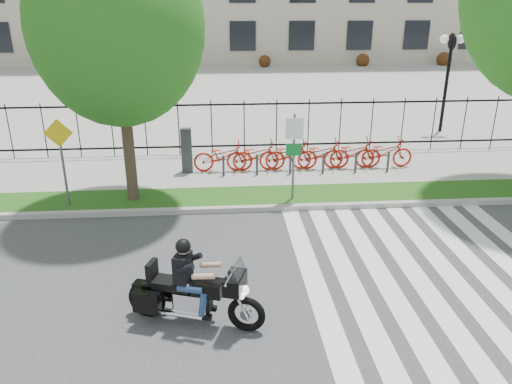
{
  "coord_description": "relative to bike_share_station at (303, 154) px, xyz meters",
  "views": [
    {
      "loc": [
        0.26,
        -8.78,
        5.68
      ],
      "look_at": [
        1.16,
        3.0,
        1.01
      ],
      "focal_mm": 35.0,
      "sensor_mm": 36.0,
      "label": 1
    }
  ],
  "objects": [
    {
      "name": "ground",
      "position": [
        -3.07,
        -7.2,
        -0.67
      ],
      "size": [
        120.0,
        120.0,
        0.0
      ],
      "primitive_type": "plane",
      "color": "#373739",
      "rests_on": "ground"
    },
    {
      "name": "curb",
      "position": [
        -3.07,
        -3.1,
        -0.6
      ],
      "size": [
        60.0,
        0.2,
        0.15
      ],
      "primitive_type": "cube",
      "color": "#9C9992",
      "rests_on": "ground"
    },
    {
      "name": "grass_verge",
      "position": [
        -3.07,
        -2.25,
        -0.6
      ],
      "size": [
        60.0,
        1.5,
        0.15
      ],
      "primitive_type": "cube",
      "color": "#1E4B12",
      "rests_on": "ground"
    },
    {
      "name": "sidewalk",
      "position": [
        -3.07,
        0.25,
        -0.6
      ],
      "size": [
        60.0,
        3.5,
        0.15
      ],
      "primitive_type": "cube",
      "color": "#9C9A92",
      "rests_on": "ground"
    },
    {
      "name": "plaza",
      "position": [
        -3.07,
        17.8,
        -0.62
      ],
      "size": [
        80.0,
        34.0,
        0.1
      ],
      "primitive_type": "cube",
      "color": "#9C9A92",
      "rests_on": "ground"
    },
    {
      "name": "crosswalk_stripes",
      "position": [
        1.76,
        -7.2,
        -0.67
      ],
      "size": [
        5.7,
        8.0,
        0.01
      ],
      "primitive_type": null,
      "color": "silver",
      "rests_on": "ground"
    },
    {
      "name": "iron_fence",
      "position": [
        -3.07,
        2.0,
        0.48
      ],
      "size": [
        30.0,
        0.06,
        2.0
      ],
      "primitive_type": null,
      "color": "black",
      "rests_on": "sidewalk"
    },
    {
      "name": "lamp_post_right",
      "position": [
        6.93,
        4.8,
        2.53
      ],
      "size": [
        1.06,
        0.7,
        4.25
      ],
      "color": "black",
      "rests_on": "ground"
    },
    {
      "name": "street_tree_1",
      "position": [
        -5.35,
        -2.25,
        4.27
      ],
      "size": [
        4.54,
        4.54,
        7.41
      ],
      "color": "#37291E",
      "rests_on": "grass_verge"
    },
    {
      "name": "bike_share_station",
      "position": [
        0.0,
        0.0,
        0.0
      ],
      "size": [
        7.86,
        0.88,
        1.5
      ],
      "color": "#2D2D33",
      "rests_on": "sidewalk"
    },
    {
      "name": "sign_pole_regulatory",
      "position": [
        -0.72,
        -2.62,
        1.07
      ],
      "size": [
        0.5,
        0.09,
        2.5
      ],
      "color": "#59595B",
      "rests_on": "grass_verge"
    },
    {
      "name": "sign_pole_warning",
      "position": [
        -7.1,
        -2.62,
        1.07
      ],
      "size": [
        0.78,
        0.09,
        2.49
      ],
      "color": "#59595B",
      "rests_on": "grass_verge"
    },
    {
      "name": "motorcycle_rider",
      "position": [
        -3.35,
        -8.15,
        0.01
      ],
      "size": [
        2.57,
        1.26,
        2.06
      ],
      "color": "black",
      "rests_on": "ground"
    }
  ]
}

